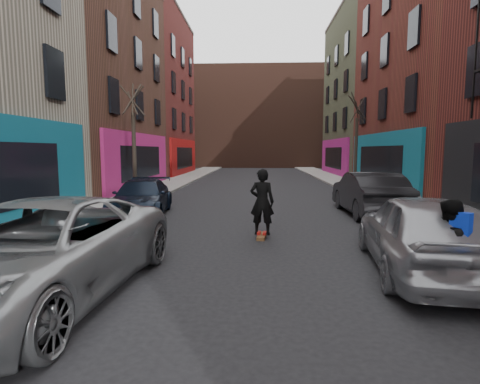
# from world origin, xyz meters

# --- Properties ---
(sidewalk_left) EXTENTS (2.50, 84.00, 0.13)m
(sidewalk_left) POSITION_xyz_m (-6.25, 30.00, 0.07)
(sidewalk_left) COLOR gray
(sidewalk_left) RESTS_ON ground
(sidewalk_right) EXTENTS (2.50, 84.00, 0.13)m
(sidewalk_right) POSITION_xyz_m (6.25, 30.00, 0.07)
(sidewalk_right) COLOR gray
(sidewalk_right) RESTS_ON ground
(building_far) EXTENTS (40.00, 10.00, 14.00)m
(building_far) POSITION_xyz_m (0.00, 56.00, 7.00)
(building_far) COLOR #47281E
(building_far) RESTS_ON ground
(tree_left_far) EXTENTS (2.00, 2.00, 6.50)m
(tree_left_far) POSITION_xyz_m (-6.20, 18.00, 3.38)
(tree_left_far) COLOR black
(tree_left_far) RESTS_ON sidewalk_left
(tree_right_far) EXTENTS (2.00, 2.00, 6.80)m
(tree_right_far) POSITION_xyz_m (6.20, 24.00, 3.53)
(tree_right_far) COLOR black
(tree_right_far) RESTS_ON sidewalk_right
(parked_left_far) EXTENTS (3.13, 6.10, 1.65)m
(parked_left_far) POSITION_xyz_m (-3.67, 5.44, 0.82)
(parked_left_far) COLOR gray
(parked_left_far) RESTS_ON ground
(parked_left_end) EXTENTS (2.41, 4.84, 1.35)m
(parked_left_end) POSITION_xyz_m (-4.44, 13.38, 0.68)
(parked_left_end) COLOR black
(parked_left_end) RESTS_ON ground
(parked_right_far) EXTENTS (2.59, 5.07, 1.65)m
(parked_right_far) POSITION_xyz_m (3.20, 7.16, 0.83)
(parked_right_far) COLOR #9B9CA3
(parked_right_far) RESTS_ON ground
(parked_right_end) EXTENTS (1.77, 5.02, 1.65)m
(parked_right_end) POSITION_xyz_m (4.14, 13.99, 0.82)
(parked_right_end) COLOR black
(parked_right_end) RESTS_ON ground
(skateboard) EXTENTS (0.31, 0.82, 0.10)m
(skateboard) POSITION_xyz_m (0.04, 9.99, 0.05)
(skateboard) COLOR brown
(skateboard) RESTS_ON ground
(skateboarder) EXTENTS (0.72, 0.52, 1.85)m
(skateboarder) POSITION_xyz_m (0.04, 9.99, 1.03)
(skateboarder) COLOR black
(skateboarder) RESTS_ON skateboard
(pedestrian) EXTENTS (1.04, 1.00, 1.68)m
(pedestrian) POSITION_xyz_m (3.00, 5.72, 0.85)
(pedestrian) COLOR black
(pedestrian) RESTS_ON ground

